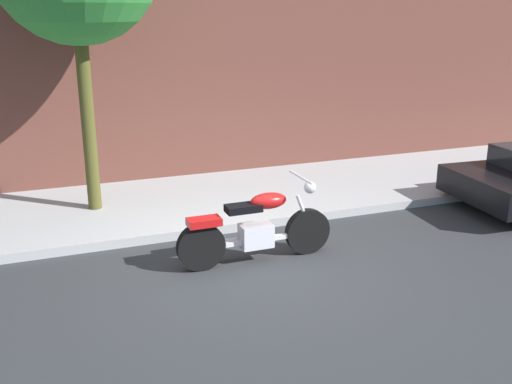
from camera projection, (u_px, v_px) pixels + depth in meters
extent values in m
plane|color=#303335|center=(253.00, 270.00, 7.83)|extent=(60.00, 60.00, 0.00)
cube|color=#AEAEAE|center=(195.00, 202.00, 10.39)|extent=(21.75, 3.01, 0.14)
cylinder|color=black|center=(307.00, 231.00, 8.29)|extent=(0.65, 0.13, 0.65)
cylinder|color=black|center=(201.00, 247.00, 7.75)|extent=(0.65, 0.13, 0.65)
cube|color=silver|center=(256.00, 235.00, 8.01)|extent=(0.44, 0.28, 0.32)
cube|color=silver|center=(256.00, 240.00, 8.03)|extent=(1.40, 0.09, 0.06)
ellipsoid|color=red|center=(268.00, 201.00, 7.93)|extent=(0.52, 0.26, 0.22)
cube|color=black|center=(243.00, 208.00, 7.82)|extent=(0.48, 0.24, 0.10)
cube|color=red|center=(204.00, 222.00, 7.67)|extent=(0.44, 0.24, 0.10)
cylinder|color=silver|center=(304.00, 213.00, 8.19)|extent=(0.27, 0.05, 0.58)
cylinder|color=silver|center=(301.00, 177.00, 8.01)|extent=(0.04, 0.70, 0.04)
sphere|color=silver|center=(310.00, 187.00, 8.11)|extent=(0.17, 0.17, 0.17)
cylinder|color=silver|center=(235.00, 241.00, 8.09)|extent=(0.80, 0.10, 0.09)
cylinder|color=black|center=(478.00, 183.00, 10.64)|extent=(0.65, 0.26, 0.64)
cylinder|color=#4C4A1F|center=(88.00, 117.00, 9.39)|extent=(0.22, 0.22, 3.35)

